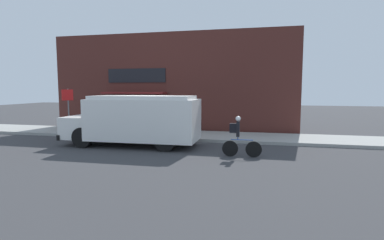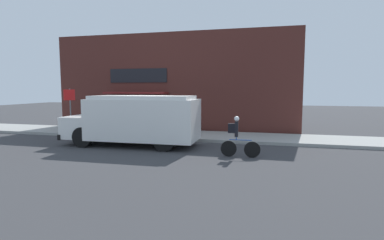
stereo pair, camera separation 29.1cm
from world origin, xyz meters
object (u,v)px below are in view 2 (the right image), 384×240
school_bus (136,119)px  stop_sign_post (70,103)px  cyclist (237,137)px  trash_bin (187,125)px

school_bus → stop_sign_post: (-4.93, 2.03, 0.59)m
school_bus → stop_sign_post: size_ratio=2.53×
stop_sign_post → school_bus: bearing=-22.4°
stop_sign_post → cyclist: bearing=-18.3°
stop_sign_post → trash_bin: bearing=13.5°
cyclist → stop_sign_post: size_ratio=0.64×
school_bus → trash_bin: bearing=67.2°
trash_bin → stop_sign_post: bearing=-166.5°
trash_bin → school_bus: bearing=-111.6°
cyclist → stop_sign_post: bearing=159.9°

